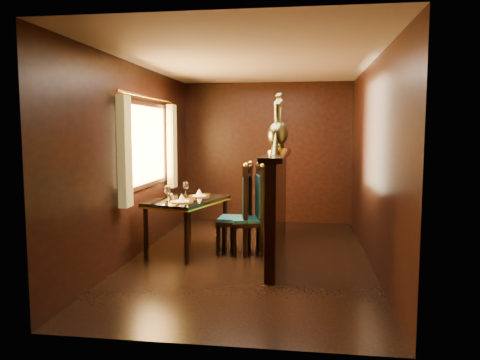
% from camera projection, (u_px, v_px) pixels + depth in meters
% --- Properties ---
extents(ground, '(5.00, 5.00, 0.00)m').
position_uv_depth(ground, '(250.00, 258.00, 6.05)').
color(ground, black).
rests_on(ground, ground).
extents(room_shell, '(3.04, 5.04, 2.52)m').
position_uv_depth(room_shell, '(244.00, 136.00, 5.92)').
color(room_shell, black).
rests_on(room_shell, ground).
extents(partition, '(0.26, 2.70, 1.36)m').
position_uv_depth(partition, '(277.00, 201.00, 6.23)').
color(partition, black).
rests_on(partition, ground).
extents(dining_table, '(1.05, 1.38, 0.92)m').
position_uv_depth(dining_table, '(187.00, 204.00, 6.34)').
color(dining_table, black).
rests_on(dining_table, ground).
extents(chair_left, '(0.45, 0.49, 1.23)m').
position_uv_depth(chair_left, '(243.00, 206.00, 6.26)').
color(chair_left, black).
rests_on(chair_left, ground).
extents(chair_right, '(0.54, 0.56, 1.23)m').
position_uv_depth(chair_right, '(255.00, 206.00, 6.25)').
color(chair_right, black).
rests_on(chair_right, ground).
extents(peacock_left, '(0.23, 0.63, 0.74)m').
position_uv_depth(peacock_left, '(277.00, 124.00, 5.83)').
color(peacock_left, '#194D38').
rests_on(peacock_left, partition).
extents(peacock_right, '(0.25, 0.66, 0.79)m').
position_uv_depth(peacock_right, '(280.00, 123.00, 6.51)').
color(peacock_right, '#194D38').
rests_on(peacock_right, partition).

